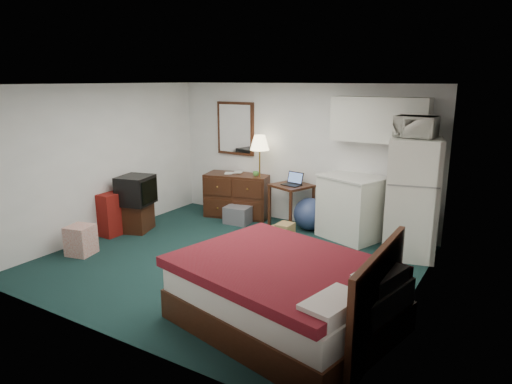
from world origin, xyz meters
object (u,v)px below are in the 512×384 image
Objects in this scene: fridge at (412,198)px; suitcase at (113,214)px; bed at (285,294)px; dresser at (238,195)px; floor_lamp at (260,179)px; kitchen_counter at (351,208)px; tv_stand at (135,217)px; desk at (291,206)px.

fridge reaches higher than suitcase.
bed is 3.98m from suitcase.
dresser is at bearing 160.69° from fridge.
floor_lamp is 3.74m from bed.
kitchen_counter is 1.90× the size of tv_stand.
tv_stand is at bearing -176.57° from fridge.
fridge is at bearing 11.25° from desk.
desk is at bearing 15.97° from tv_stand.
dresser is 2.28m from kitchen_counter.
fridge is 2.83m from bed.
desk is 2.74m from tv_stand.
desk is at bearing -2.39° from floor_lamp.
kitchen_counter is (1.78, -0.05, -0.29)m from floor_lamp.
kitchen_counter is 3.69m from tv_stand.
fridge is 0.81× the size of bed.
bed is at bearing -62.98° from dresser.
dresser is 3.34m from fridge.
kitchen_counter is 3.98m from suitcase.
suitcase is at bearing -172.97° from fridge.
bed is (-0.65, -2.70, -0.53)m from fridge.
suitcase is (-3.83, 1.06, 0.01)m from bed.
bed is (2.64, -3.06, -0.07)m from dresser.
kitchen_counter reaches higher than desk.
bed is 3.01× the size of suitcase.
desk is 3.07m from suitcase.
bed is 3.95m from tv_stand.
tv_stand is (-3.69, 1.42, -0.10)m from bed.
dresser is 0.56× the size of bed.
desk is (0.67, -0.03, -0.41)m from floor_lamp.
tv_stand is (-4.33, -1.28, -0.64)m from fridge.
suitcase is at bearing -130.65° from floor_lamp.
suitcase is (-4.48, -1.64, -0.52)m from fridge.
tv_stand is (-2.22, -1.59, -0.14)m from desk.
floor_lamp is 0.90× the size of fridge.
suitcase is at bearing -134.64° from dresser.
bed is 4.04× the size of tv_stand.
desk is 0.36× the size of bed.
dresser is at bearing -162.82° from desk.
dresser is at bearing 60.06° from suitcase.
tv_stand is at bearing -133.68° from floor_lamp.
kitchen_counter is 0.58× the size of fridge.
fridge is (3.29, -0.36, 0.47)m from dresser.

